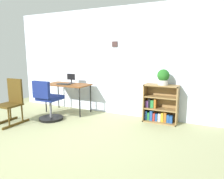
# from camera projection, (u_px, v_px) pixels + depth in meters

# --- Properties ---
(ground_plane) EXTENTS (6.24, 6.24, 0.00)m
(ground_plane) POSITION_uv_depth(u_px,v_px,m) (46.00, 146.00, 3.24)
(ground_plane) COLOR tan
(wall_back) EXTENTS (5.20, 0.12, 2.48)m
(wall_back) POSITION_uv_depth(u_px,v_px,m) (107.00, 62.00, 4.93)
(wall_back) COLOR silver
(wall_back) RESTS_ON ground_plane
(desk) EXTENTS (1.08, 0.55, 0.71)m
(desk) POSITION_uv_depth(u_px,v_px,m) (68.00, 86.00, 5.01)
(desk) COLOR brown
(desk) RESTS_ON ground_plane
(monitor) EXTENTS (0.22, 0.15, 0.24)m
(monitor) POSITION_uv_depth(u_px,v_px,m) (71.00, 79.00, 5.05)
(monitor) COLOR #262628
(monitor) RESTS_ON desk
(keyboard) EXTENTS (0.33, 0.15, 0.02)m
(keyboard) POSITION_uv_depth(u_px,v_px,m) (64.00, 84.00, 4.92)
(keyboard) COLOR black
(keyboard) RESTS_ON desk
(office_chair) EXTENTS (0.52, 0.55, 0.88)m
(office_chair) POSITION_uv_depth(u_px,v_px,m) (48.00, 103.00, 4.42)
(office_chair) COLOR black
(office_chair) RESTS_ON ground_plane
(rocking_chair) EXTENTS (0.42, 0.64, 0.92)m
(rocking_chair) POSITION_uv_depth(u_px,v_px,m) (12.00, 101.00, 4.25)
(rocking_chair) COLOR #483410
(rocking_chair) RESTS_ON ground_plane
(bookshelf_low) EXTENTS (0.70, 0.30, 0.80)m
(bookshelf_low) POSITION_uv_depth(u_px,v_px,m) (160.00, 105.00, 4.34)
(bookshelf_low) COLOR olive
(bookshelf_low) RESTS_ON ground_plane
(potted_plant_on_shelf) EXTENTS (0.25, 0.25, 0.32)m
(potted_plant_on_shelf) POSITION_uv_depth(u_px,v_px,m) (163.00, 77.00, 4.17)
(potted_plant_on_shelf) COLOR #B7B2A8
(potted_plant_on_shelf) RESTS_ON bookshelf_low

